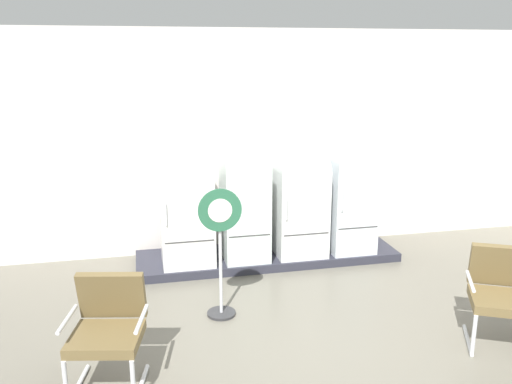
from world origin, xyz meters
TOP-DOWN VIEW (x-y plane):
  - back_wall at (0.00, 3.66)m, footprint 11.76×0.12m
  - display_plinth at (0.00, 3.02)m, footprint 3.63×0.95m
  - refrigerator_0 at (-1.12, 2.90)m, footprint 0.68×0.65m
  - refrigerator_1 at (-0.35, 2.92)m, footprint 0.59×0.68m
  - refrigerator_2 at (0.42, 2.93)m, footprint 0.68×0.70m
  - refrigerator_3 at (1.16, 2.91)m, footprint 0.61×0.66m
  - armchair_left at (-2.03, 0.55)m, footprint 0.75×0.76m
  - armchair_right at (1.75, 0.41)m, footprint 0.83×0.85m
  - sign_stand at (-0.89, 1.55)m, footprint 0.47×0.32m

SIDE VIEW (x-z plane):
  - display_plinth at x=0.00m, z-range 0.00..0.12m
  - armchair_left at x=-2.03m, z-range 0.07..1.04m
  - armchair_right at x=1.75m, z-range 0.07..1.04m
  - sign_stand at x=-0.89m, z-range 0.00..1.46m
  - refrigerator_2 at x=0.42m, z-range 0.16..1.70m
  - refrigerator_0 at x=-1.12m, z-range 0.16..1.76m
  - refrigerator_1 at x=-0.35m, z-range 0.17..1.79m
  - refrigerator_3 at x=1.16m, z-range 0.17..1.79m
  - back_wall at x=0.00m, z-range 0.01..3.18m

